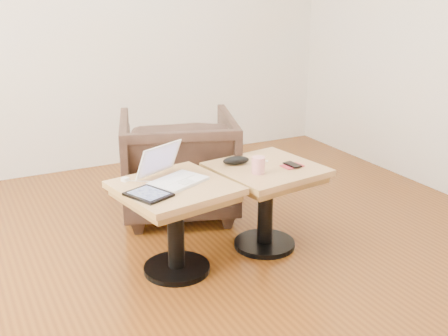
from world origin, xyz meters
name	(u,v)px	position (x,y,z in m)	size (l,w,h in m)	color
room_shell	(206,39)	(0.00, 0.00, 1.35)	(4.52, 4.52, 2.71)	#502A0E
side_table_left	(175,207)	(-0.15, 0.13, 0.41)	(0.70, 0.70, 0.54)	black
side_table_right	(266,187)	(0.48, 0.16, 0.41)	(0.68, 0.68, 0.54)	black
laptop	(172,174)	(-0.14, 0.19, 0.59)	(0.40, 0.40, 0.20)	white
tablet	(148,194)	(-0.33, 0.03, 0.55)	(0.25, 0.27, 0.02)	black
charging_adapter	(125,179)	(-0.38, 0.31, 0.55)	(0.04, 0.04, 0.02)	white
glasses_case	(236,160)	(0.33, 0.28, 0.57)	(0.17, 0.07, 0.05)	black
striped_cup	(258,165)	(0.37, 0.08, 0.59)	(0.08, 0.08, 0.10)	#D3384A
earbuds_tangle	(263,161)	(0.50, 0.24, 0.55)	(0.07, 0.05, 0.01)	white
phone_on_sleeve	(292,165)	(0.62, 0.09, 0.55)	(0.14, 0.12, 0.02)	maroon
armchair	(178,164)	(0.21, 0.93, 0.37)	(0.79, 0.82, 0.74)	black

